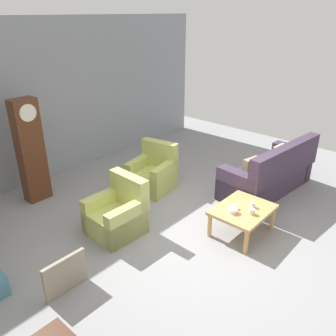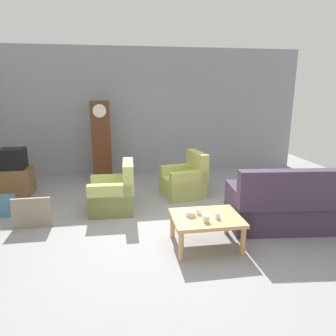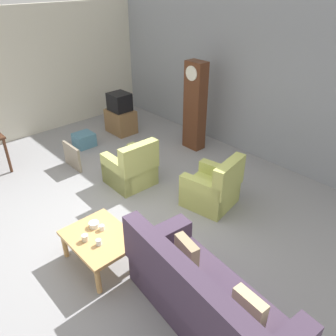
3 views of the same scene
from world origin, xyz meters
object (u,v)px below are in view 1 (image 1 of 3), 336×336
object	(u,v)px
armchair_olive_far	(153,174)
grandfather_clock	(31,151)
coffee_table_wood	(243,212)
cup_blue_rimmed	(253,205)
cup_cream_tall	(252,211)
bowl_white_stacked	(233,211)
couch_floral	(269,175)
cup_white_porcelain	(235,206)
framed_picture_leaning	(65,275)
armchair_olive_near	(117,215)

from	to	relation	value
armchair_olive_far	grandfather_clock	world-z (taller)	grandfather_clock
coffee_table_wood	cup_blue_rimmed	distance (m)	0.19
grandfather_clock	cup_cream_tall	world-z (taller)	grandfather_clock
cup_cream_tall	bowl_white_stacked	distance (m)	0.28
couch_floral	coffee_table_wood	world-z (taller)	couch_floral
grandfather_clock	cup_white_porcelain	size ratio (longest dim) A/B	26.19
coffee_table_wood	framed_picture_leaning	bearing A→B (deg)	159.00
couch_floral	cup_cream_tall	size ratio (longest dim) A/B	24.55
armchair_olive_near	cup_white_porcelain	world-z (taller)	armchair_olive_near
armchair_olive_far	coffee_table_wood	xyz separation A→B (m)	(-0.15, -2.12, 0.07)
cup_cream_tall	armchair_olive_far	bearing A→B (deg)	84.89
bowl_white_stacked	cup_white_porcelain	bearing A→B (deg)	19.09
couch_floral	cup_white_porcelain	world-z (taller)	couch_floral
armchair_olive_far	framed_picture_leaning	world-z (taller)	armchair_olive_far
armchair_olive_near	cup_cream_tall	bearing A→B (deg)	-53.56
couch_floral	grandfather_clock	xyz separation A→B (m)	(-3.17, 3.15, 0.61)
grandfather_clock	framed_picture_leaning	size ratio (longest dim) A/B	3.20
bowl_white_stacked	cup_blue_rimmed	bearing A→B (deg)	-22.80
couch_floral	bowl_white_stacked	bearing A→B (deg)	-171.16
cup_white_porcelain	framed_picture_leaning	bearing A→B (deg)	160.26
framed_picture_leaning	bowl_white_stacked	distance (m)	2.57
framed_picture_leaning	cup_cream_tall	distance (m)	2.81
couch_floral	bowl_white_stacked	world-z (taller)	couch_floral
couch_floral	cup_white_porcelain	size ratio (longest dim) A/B	29.74
coffee_table_wood	grandfather_clock	distance (m)	3.87
armchair_olive_near	bowl_white_stacked	world-z (taller)	armchair_olive_near
framed_picture_leaning	bowl_white_stacked	size ratio (longest dim) A/B	4.23
coffee_table_wood	armchair_olive_near	bearing A→B (deg)	130.84
armchair_olive_far	cup_white_porcelain	distance (m)	2.04
framed_picture_leaning	cup_white_porcelain	size ratio (longest dim) A/B	8.19
coffee_table_wood	bowl_white_stacked	distance (m)	0.24
cup_blue_rimmed	bowl_white_stacked	bearing A→B (deg)	157.20
cup_white_porcelain	cup_blue_rimmed	bearing A→B (deg)	-40.71
armchair_olive_near	bowl_white_stacked	bearing A→B (deg)	-53.26
bowl_white_stacked	cup_cream_tall	bearing A→B (deg)	-55.50
armchair_olive_far	grandfather_clock	xyz separation A→B (m)	(-1.74, 1.36, 0.66)
cup_white_porcelain	cup_cream_tall	size ratio (longest dim) A/B	0.83
grandfather_clock	bowl_white_stacked	bearing A→B (deg)	-68.20
couch_floral	grandfather_clock	world-z (taller)	grandfather_clock
cup_blue_rimmed	cup_cream_tall	xyz separation A→B (m)	(-0.19, -0.09, 0.00)
armchair_olive_near	cup_cream_tall	distance (m)	2.10
couch_floral	armchair_olive_far	bearing A→B (deg)	128.85
cup_cream_tall	couch_floral	bearing A→B (deg)	17.40
armchair_olive_far	bowl_white_stacked	xyz separation A→B (m)	(-0.37, -2.06, 0.17)
couch_floral	framed_picture_leaning	bearing A→B (deg)	170.99
grandfather_clock	framed_picture_leaning	bearing A→B (deg)	-112.06
armchair_olive_far	cup_white_porcelain	world-z (taller)	armchair_olive_far
grandfather_clock	armchair_olive_far	bearing A→B (deg)	-38.13
grandfather_clock	cup_white_porcelain	bearing A→B (deg)	-66.11
couch_floral	armchair_olive_far	distance (m)	2.29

